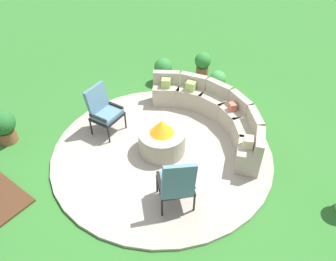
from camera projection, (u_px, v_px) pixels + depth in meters
ground_plane at (162, 152)px, 6.80m from camera, size 24.00×24.00×0.00m
patio_circle at (162, 151)px, 6.78m from camera, size 4.48×4.48×0.06m
fire_pit at (162, 139)px, 6.57m from camera, size 0.94×0.94×0.76m
curved_stone_bench at (215, 113)px, 7.21m from camera, size 3.26×1.68×0.77m
lounge_chair_front_left at (103, 109)px, 6.91m from camera, size 0.62×0.65×1.06m
lounge_chair_front_right at (177, 183)px, 5.33m from camera, size 0.80×0.82×1.10m
potted_plant_1 at (163, 70)px, 8.69m from camera, size 0.48×0.48×0.69m
potted_plant_2 at (217, 82)px, 8.27m from camera, size 0.41×0.41×0.64m
potted_plant_3 at (203, 64)px, 8.89m from camera, size 0.44×0.44×0.71m
potted_plant_4 at (3, 125)px, 6.80m from camera, size 0.53×0.53×0.77m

